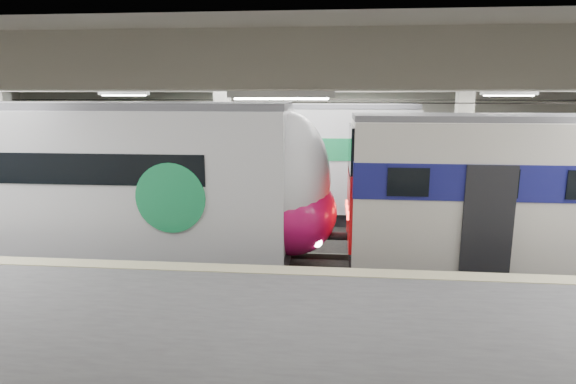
# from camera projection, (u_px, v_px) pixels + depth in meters

# --- Properties ---
(station_hall) EXTENTS (36.00, 24.00, 5.75)m
(station_hall) POSITION_uv_depth(u_px,v_px,m) (301.00, 165.00, 11.69)
(station_hall) COLOR black
(station_hall) RESTS_ON ground
(modern_emu) EXTENTS (14.73, 3.04, 4.71)m
(modern_emu) POSITION_uv_depth(u_px,v_px,m) (107.00, 185.00, 14.11)
(modern_emu) COLOR silver
(modern_emu) RESTS_ON ground
(far_train) EXTENTS (14.37, 3.23, 4.55)m
(far_train) POSITION_uv_depth(u_px,v_px,m) (232.00, 159.00, 19.22)
(far_train) COLOR silver
(far_train) RESTS_ON ground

